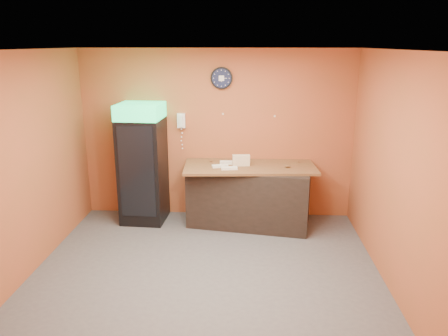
{
  "coord_description": "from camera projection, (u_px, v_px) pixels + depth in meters",
  "views": [
    {
      "loc": [
        0.52,
        -5.13,
        2.87
      ],
      "look_at": [
        0.2,
        0.6,
        1.23
      ],
      "focal_mm": 35.0,
      "sensor_mm": 36.0,
      "label": 1
    }
  ],
  "objects": [
    {
      "name": "wall_phone",
      "position": [
        181.0,
        121.0,
        7.19
      ],
      "size": [
        0.13,
        0.11,
        0.24
      ],
      "color": "white",
      "rests_on": "back_wall"
    },
    {
      "name": "wall_clock",
      "position": [
        222.0,
        78.0,
        6.98
      ],
      "size": [
        0.35,
        0.06,
        0.35
      ],
      "color": "black",
      "rests_on": "back_wall"
    },
    {
      "name": "left_wall",
      "position": [
        27.0,
        165.0,
        5.48
      ],
      "size": [
        0.02,
        4.0,
        2.8
      ],
      "primitive_type": "cube",
      "color": "#B25332",
      "rests_on": "floor"
    },
    {
      "name": "prep_counter",
      "position": [
        249.0,
        196.0,
        7.09
      ],
      "size": [
        2.02,
        1.15,
        0.96
      ],
      "primitive_type": "cube",
      "rotation": [
        0.0,
        0.0,
        -0.16
      ],
      "color": "black",
      "rests_on": "floor"
    },
    {
      "name": "floor",
      "position": [
        207.0,
        270.0,
        5.74
      ],
      "size": [
        4.5,
        4.5,
        0.0
      ],
      "primitive_type": "plane",
      "color": "#47474C",
      "rests_on": "ground"
    },
    {
      "name": "back_wall",
      "position": [
        217.0,
        135.0,
        7.27
      ],
      "size": [
        4.5,
        0.02,
        2.8
      ],
      "primitive_type": "cube",
      "color": "#B25332",
      "rests_on": "floor"
    },
    {
      "name": "wrapped_sandwich_left",
      "position": [
        220.0,
        166.0,
        6.84
      ],
      "size": [
        0.27,
        0.16,
        0.04
      ],
      "primitive_type": "cube",
      "rotation": [
        0.0,
        0.0,
        0.28
      ],
      "color": "white",
      "rests_on": "butcher_paper"
    },
    {
      "name": "ceiling",
      "position": [
        204.0,
        50.0,
        4.97
      ],
      "size": [
        4.5,
        4.0,
        0.02
      ],
      "primitive_type": "cube",
      "color": "white",
      "rests_on": "back_wall"
    },
    {
      "name": "wrapped_sandwich_right",
      "position": [
        229.0,
        162.0,
        7.04
      ],
      "size": [
        0.29,
        0.12,
        0.04
      ],
      "primitive_type": "cube",
      "rotation": [
        0.0,
        0.0,
        0.03
      ],
      "color": "white",
      "rests_on": "butcher_paper"
    },
    {
      "name": "butcher_paper",
      "position": [
        250.0,
        167.0,
        6.95
      ],
      "size": [
        2.13,
        1.05,
        0.04
      ],
      "primitive_type": "cube",
      "rotation": [
        0.0,
        0.0,
        0.06
      ],
      "color": "brown",
      "rests_on": "prep_counter"
    },
    {
      "name": "right_wall",
      "position": [
        392.0,
        170.0,
        5.23
      ],
      "size": [
        0.02,
        4.0,
        2.8
      ],
      "primitive_type": "cube",
      "color": "#B25332",
      "rests_on": "floor"
    },
    {
      "name": "wrapped_sandwich_mid",
      "position": [
        229.0,
        168.0,
        6.73
      ],
      "size": [
        0.26,
        0.13,
        0.04
      ],
      "primitive_type": "cube",
      "rotation": [
        0.0,
        0.0,
        0.13
      ],
      "color": "white",
      "rests_on": "butcher_paper"
    },
    {
      "name": "kitchen_tool",
      "position": [
        237.0,
        162.0,
        7.03
      ],
      "size": [
        0.06,
        0.06,
        0.06
      ],
      "primitive_type": "cylinder",
      "color": "silver",
      "rests_on": "butcher_paper"
    },
    {
      "name": "beverage_cooler",
      "position": [
        142.0,
        166.0,
        7.08
      ],
      "size": [
        0.72,
        0.73,
        1.96
      ],
      "rotation": [
        0.0,
        0.0,
        -0.05
      ],
      "color": "black",
      "rests_on": "floor"
    },
    {
      "name": "sub_roll_stack",
      "position": [
        241.0,
        160.0,
        6.91
      ],
      "size": [
        0.28,
        0.12,
        0.17
      ],
      "rotation": [
        0.0,
        0.0,
        0.1
      ],
      "color": "beige",
      "rests_on": "butcher_paper"
    }
  ]
}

